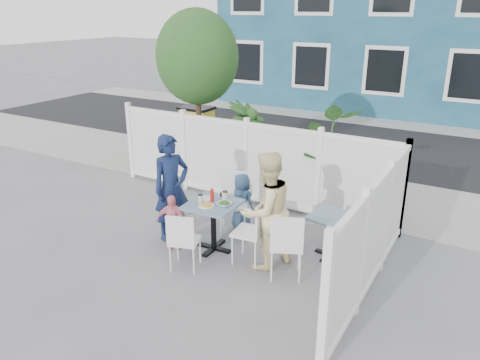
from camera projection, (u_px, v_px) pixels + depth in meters
The scene contains 30 objects.
ground at pixel (165, 253), 7.26m from camera, with size 80.00×80.00×0.00m, color slate.
near_sidewalk at pixel (273, 179), 10.34m from camera, with size 24.00×2.60×0.01m, color gray.
street at pixel (330, 140), 13.35m from camera, with size 24.00×5.00×0.01m, color black.
far_sidewalk at pixel (361, 119), 15.86m from camera, with size 24.00×1.60×0.01m, color gray.
building at pixel (381, 23), 17.81m from camera, with size 11.00×6.00×6.00m.
fence_back at pixel (246, 164), 8.89m from camera, with size 5.86×0.08×1.60m.
fence_right at pixel (373, 237), 6.07m from camera, with size 0.08×3.66×1.60m.
tree at pixel (197, 58), 9.79m from camera, with size 1.80×1.62×3.59m.
utility_cabinet at pixel (197, 136), 11.29m from camera, with size 0.71×0.51×1.31m, color gold.
potted_shrub_a at pixel (247, 146), 9.59m from camera, with size 1.01×1.01×1.81m, color #1D3917.
potted_shrub_b at pixel (324, 161), 8.71m from camera, with size 1.62×1.40×1.80m, color #1D3917.
main_table at pixel (213, 214), 7.18m from camera, with size 0.77×0.77×0.79m.
spare_table at pixel (332, 225), 7.00m from camera, with size 0.74×0.74×0.68m.
chair_left at pixel (176, 204), 7.64m from camera, with size 0.56×0.57×0.98m.
chair_right at pixel (254, 227), 6.81m from camera, with size 0.48×0.49×0.99m.
chair_back at pixel (234, 197), 7.86m from camera, with size 0.60×0.59×1.01m.
chair_near at pixel (183, 238), 6.63m from camera, with size 0.51×0.50×0.89m.
chair_spare at pixel (286, 242), 6.40m from camera, with size 0.59×0.58×0.99m.
man at pixel (171, 188), 7.48m from camera, with size 0.64×0.42×1.75m, color #121D40.
woman at pixel (266, 211), 6.64m from camera, with size 0.85×0.66×1.74m, color #EECB5B.
boy at pixel (242, 201), 7.94m from camera, with size 0.48×0.31×0.98m, color navy.
toddler at pixel (172, 222), 7.27m from camera, with size 0.53×0.22×0.90m, color pink.
plate_main at pixel (207, 206), 7.01m from camera, with size 0.23×0.23×0.01m, color white.
plate_side at pixel (207, 198), 7.27m from camera, with size 0.21×0.21×0.01m, color white.
salad_bowl at pixel (224, 204), 7.01m from camera, with size 0.21×0.21×0.05m, color white.
coffee_cup_a at pixel (200, 199), 7.15m from camera, with size 0.07×0.07×0.11m, color beige.
coffee_cup_b at pixel (225, 196), 7.24m from camera, with size 0.08×0.08×0.12m, color beige.
ketchup_bottle at pixel (212, 196), 7.15m from camera, with size 0.06×0.06×0.19m, color #AE1711.
salt_shaker at pixel (219, 195), 7.33m from camera, with size 0.03×0.03×0.07m, color white.
pepper_shaker at pixel (221, 195), 7.35m from camera, with size 0.03×0.03×0.07m, color black.
Camera 1 is at (4.21, -4.97, 3.60)m, focal length 35.00 mm.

